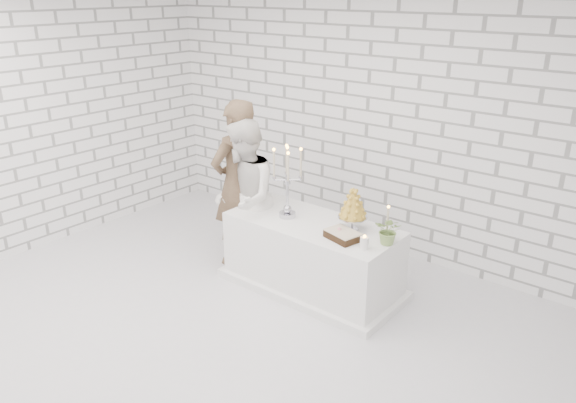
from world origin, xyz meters
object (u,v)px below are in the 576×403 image
object	(u,v)px
candelabra	(287,182)
croquembouche	(353,209)
groom	(238,184)
bride	(244,198)
cake_table	(312,255)

from	to	relation	value
candelabra	croquembouche	bearing A→B (deg)	11.47
groom	croquembouche	size ratio (longest dim) A/B	4.19
candelabra	croquembouche	xyz separation A→B (m)	(0.71, 0.14, -0.16)
candelabra	croquembouche	world-z (taller)	candelabra
bride	croquembouche	world-z (taller)	bride
cake_table	candelabra	bearing A→B (deg)	-171.13
groom	croquembouche	bearing A→B (deg)	103.33
bride	candelabra	xyz separation A→B (m)	(0.53, 0.09, 0.27)
bride	croquembouche	xyz separation A→B (m)	(1.24, 0.23, 0.12)
cake_table	bride	distance (m)	0.97
bride	croquembouche	distance (m)	1.26
candelabra	groom	bearing A→B (deg)	178.56
groom	candelabra	distance (m)	0.74
cake_table	candelabra	world-z (taller)	candelabra
cake_table	candelabra	distance (m)	0.81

